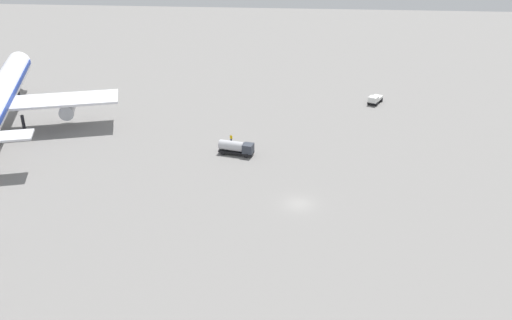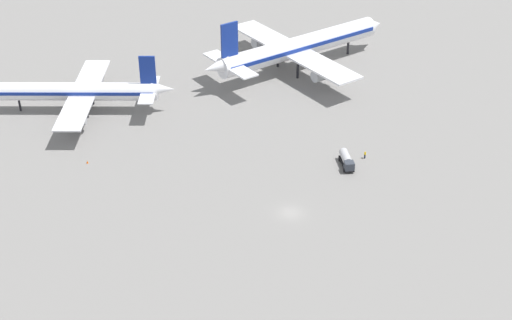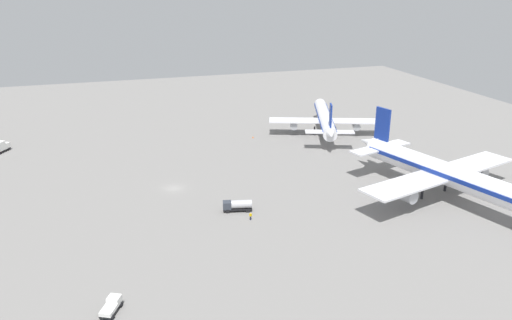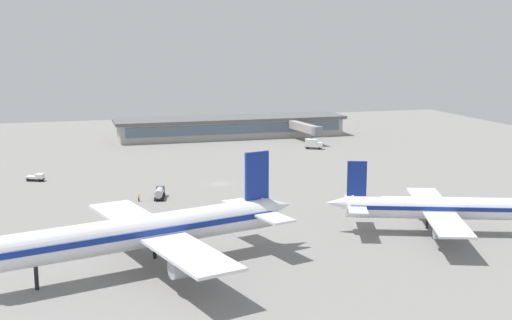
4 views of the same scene
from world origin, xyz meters
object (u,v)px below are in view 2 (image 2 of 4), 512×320
object	(u,v)px
airplane_taxiing	(298,47)
airplane_at_gate	(77,91)
ground_crew_worker	(365,155)
fuel_truck	(347,160)
safety_cone_near_gate	(87,162)

from	to	relation	value
airplane_taxiing	airplane_at_gate	bearing A→B (deg)	168.85
airplane_taxiing	ground_crew_worker	bearing A→B (deg)	-110.11
airplane_at_gate	ground_crew_worker	world-z (taller)	airplane_at_gate
fuel_truck	ground_crew_worker	distance (m)	5.19
airplane_at_gate	safety_cone_near_gate	size ratio (longest dim) A/B	72.82
ground_crew_worker	safety_cone_near_gate	size ratio (longest dim) A/B	2.78
airplane_at_gate	airplane_taxiing	distance (m)	56.66
airplane_at_gate	airplane_taxiing	xyz separation A→B (m)	(56.48, 4.36, 1.27)
airplane_taxiing	fuel_truck	bearing A→B (deg)	-115.87
fuel_truck	airplane_at_gate	bearing A→B (deg)	-119.48
ground_crew_worker	safety_cone_near_gate	xyz separation A→B (m)	(-54.75, 17.48, -0.55)
airplane_taxiing	safety_cone_near_gate	size ratio (longest dim) A/B	92.91
ground_crew_worker	safety_cone_near_gate	distance (m)	57.47
airplane_taxiing	fuel_truck	size ratio (longest dim) A/B	8.50
fuel_truck	safety_cone_near_gate	distance (m)	53.29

